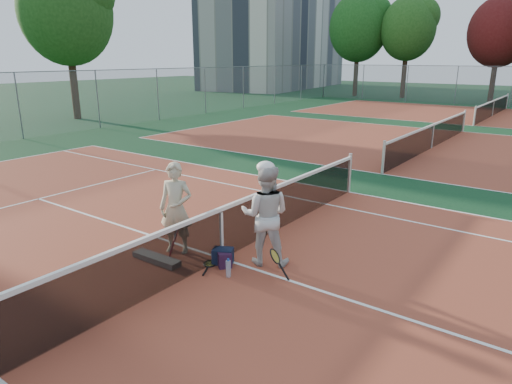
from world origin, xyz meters
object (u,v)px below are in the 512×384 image
apartment_block (278,25)px  net_main (222,233)px  player_b (265,215)px  racket_black_held (275,264)px  water_bottle (228,269)px  racket_spare (210,264)px  player_a (176,208)px  sports_bag_purple (224,258)px  racket_red (176,242)px  sports_bag_navy (223,256)px

apartment_block → net_main: bearing=-57.5°
player_b → racket_black_held: player_b is taller
racket_black_held → water_bottle: (-0.67, -0.43, -0.11)m
player_b → racket_spare: bearing=14.9°
water_bottle → apartment_block: bearing=122.7°
player_a → racket_spare: bearing=-29.3°
player_a → apartment_block: bearing=97.4°
sports_bag_purple → racket_black_held: bearing=7.3°
net_main → racket_black_held: net_main is taller
player_b → racket_spare: size_ratio=3.07×
racket_spare → water_bottle: size_ratio=2.00×
racket_black_held → water_bottle: size_ratio=1.74×
racket_spare → net_main: bearing=-30.8°
racket_red → sports_bag_navy: bearing=-32.1°
sports_bag_navy → player_a: bearing=-174.8°
apartment_block → water_bottle: (28.56, -44.49, -7.35)m
player_a → sports_bag_navy: bearing=-18.9°
racket_red → water_bottle: racket_red is taller
racket_spare → sports_bag_navy: (0.16, 0.18, 0.13)m
player_b → racket_black_held: bearing=113.0°
net_main → player_b: bearing=25.7°
racket_red → sports_bag_purple: bearing=-36.3°
player_a → racket_black_held: size_ratio=3.38×
apartment_block → player_a: (27.08, -44.24, -6.62)m
racket_red → water_bottle: size_ratio=1.94×
player_a → racket_spare: size_ratio=2.94×
net_main → apartment_block: size_ratio=0.50×
racket_black_held → apartment_block: bearing=-70.8°
player_a → water_bottle: (1.48, -0.26, -0.73)m
racket_black_held → sports_bag_purple: bearing=-7.0°
net_main → racket_red: (-0.77, -0.41, -0.22)m
player_b → net_main: bearing=-0.9°
player_a → sports_bag_navy: (1.06, 0.10, -0.74)m
water_bottle → racket_red: bearing=176.6°
player_b → player_a: bearing=-7.0°
apartment_block → player_b: (28.74, -43.64, -6.58)m
player_b → apartment_block: bearing=-83.3°
racket_red → racket_spare: (0.75, 0.10, -0.28)m
net_main → sports_bag_purple: net_main is taller
racket_spare → water_bottle: water_bottle is taller
racket_black_held → sports_bag_navy: bearing=-10.4°
net_main → sports_bag_navy: net_main is taller
player_a → racket_red: 0.63m
apartment_block → sports_bag_purple: bearing=-57.4°
player_a → racket_spare: player_a is taller
player_b → racket_red: (-1.51, -0.77, -0.63)m
apartment_block → sports_bag_navy: apartment_block is taller
net_main → racket_black_held: 1.26m
sports_bag_navy → water_bottle: water_bottle is taller
water_bottle → racket_spare: bearing=163.2°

